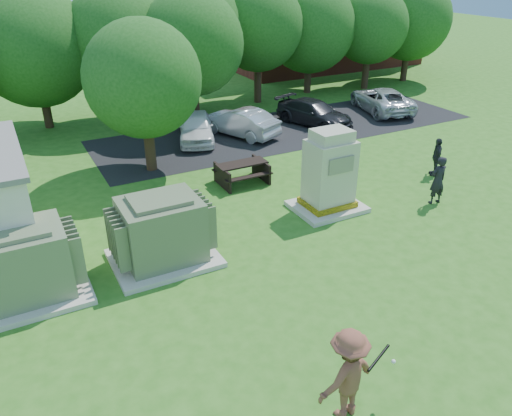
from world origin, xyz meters
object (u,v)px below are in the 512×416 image
car_white (196,127)px  person_by_generator (438,180)px  transformer_left (23,265)px  generator_cabinet (329,176)px  transformer_right (162,232)px  person_walking_right (436,157)px  car_silver_b (381,99)px  batter (347,375)px  car_dark (314,113)px  car_silver_a (240,122)px  picnic_table (242,170)px

car_white → person_by_generator: bearing=-43.6°
transformer_left → generator_cabinet: (9.90, 0.53, 0.31)m
transformer_right → person_walking_right: size_ratio=1.92×
transformer_left → generator_cabinet: 9.92m
person_walking_right → car_silver_b: (4.26, 8.32, -0.10)m
batter → car_dark: bearing=-130.0°
transformer_left → car_silver_a: bearing=40.7°
generator_cabinet → car_silver_b: (9.94, 8.82, -0.60)m
person_walking_right → car_silver_b: size_ratio=0.32×
transformer_right → car_dark: bearing=38.5°
picnic_table → person_by_generator: 7.27m
generator_cabinet → person_walking_right: generator_cabinet is taller
person_walking_right → car_silver_b: 9.35m
person_by_generator → car_dark: 9.96m
picnic_table → generator_cabinet: bearing=-64.3°
transformer_left → car_white: bearing=48.1°
transformer_left → car_dark: (14.99, 8.97, -0.33)m
transformer_right → car_white: (4.84, 9.53, -0.29)m
car_silver_b → picnic_table: bearing=39.4°
transformer_left → car_silver_b: transformer_left is taller
person_by_generator → car_silver_b: bearing=-116.6°
picnic_table → car_dark: 8.39m
car_white → car_silver_a: 2.23m
person_by_generator → generator_cabinet: bearing=-16.4°
transformer_left → car_white: 12.80m
transformer_left → person_by_generator: bearing=-3.8°
picnic_table → car_silver_a: bearing=64.6°
transformer_left → generator_cabinet: size_ratio=1.03×
car_dark → person_by_generator: bearing=-115.5°
transformer_left → picnic_table: (8.25, 3.97, -0.44)m
transformer_left → car_silver_a: 14.18m
batter → person_by_generator: batter is taller
picnic_table → car_silver_b: size_ratio=0.41×
transformer_right → person_walking_right: transformer_right is taller
transformer_right → car_silver_b: transformer_right is taller
picnic_table → car_dark: (6.74, 5.00, 0.11)m
car_dark → person_walking_right: bearing=-103.4°
picnic_table → car_silver_b: bearing=24.9°
person_by_generator → car_white: 11.61m
car_silver_a → transformer_left: bearing=17.1°
car_white → car_dark: 6.47m
transformer_right → car_silver_a: 11.62m
generator_cabinet → batter: 8.92m
transformer_left → car_silver_b: bearing=25.2°
batter → car_silver_a: size_ratio=0.49×
transformer_left → person_by_generator: size_ratio=1.68×
transformer_right → car_silver_b: (16.14, 9.35, -0.29)m
person_by_generator → car_silver_a: (-2.88, 10.14, -0.21)m
transformer_left → car_dark: 17.47m
person_walking_right → car_dark: person_walking_right is taller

